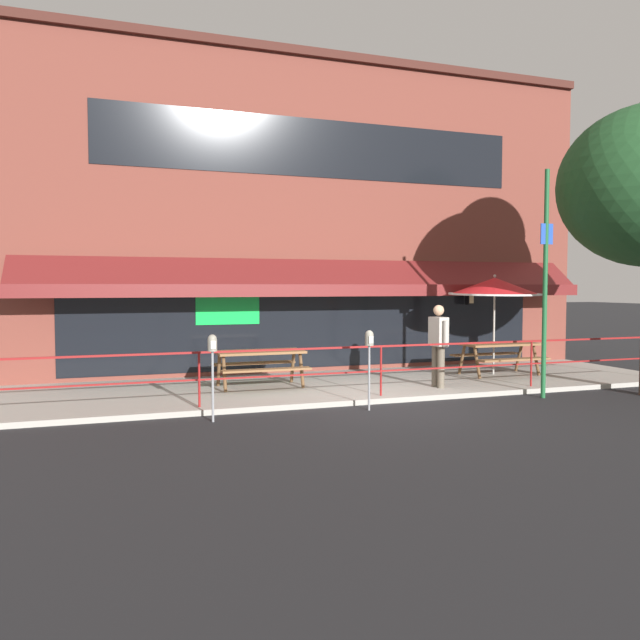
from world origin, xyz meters
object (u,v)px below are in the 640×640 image
patio_umbrella_centre (495,287)px  pedestrian_walking (438,341)px  parking_meter_near (212,351)px  picnic_table_left (260,358)px  parking_meter_far (369,346)px  picnic_table_centre (499,350)px  street_sign_pole (545,282)px

patio_umbrella_centre → pedestrian_walking: bearing=-150.3°
parking_meter_near → patio_umbrella_centre: bearing=20.2°
picnic_table_left → parking_meter_far: bearing=-61.0°
picnic_table_centre → parking_meter_far: bearing=-151.5°
pedestrian_walking → parking_meter_near: 5.07m
parking_meter_near → street_sign_pole: street_sign_pole is taller
picnic_table_left → picnic_table_centre: 5.73m
pedestrian_walking → street_sign_pole: bearing=-38.2°
picnic_table_centre → parking_meter_far: parking_meter_far is taller
street_sign_pole → parking_meter_far: bearing=-179.6°
pedestrian_walking → parking_meter_far: pedestrian_walking is taller
patio_umbrella_centre → street_sign_pole: size_ratio=0.53×
picnic_table_left → picnic_table_centre: same height
picnic_table_left → patio_umbrella_centre: bearing=0.9°
patio_umbrella_centre → parking_meter_near: size_ratio=1.67×
picnic_table_left → patio_umbrella_centre: size_ratio=0.76×
picnic_table_left → parking_meter_far: 2.87m
picnic_table_centre → parking_meter_far: (-4.35, -2.36, 0.44)m
pedestrian_walking → picnic_table_left: bearing=161.4°
picnic_table_left → pedestrian_walking: (3.50, -1.18, 0.35)m
picnic_table_centre → parking_meter_near: bearing=-161.3°
patio_umbrella_centre → parking_meter_near: patio_umbrella_centre is taller
patio_umbrella_centre → pedestrian_walking: 2.80m
street_sign_pole → pedestrian_walking: bearing=141.8°
parking_meter_near → street_sign_pole: 6.60m
pedestrian_walking → parking_meter_far: bearing=-148.6°
picnic_table_left → patio_umbrella_centre: patio_umbrella_centre is taller
patio_umbrella_centre → picnic_table_centre: bearing=-90.0°
street_sign_pole → picnic_table_centre: bearing=75.4°
parking_meter_far → pedestrian_walking: bearing=31.4°
picnic_table_left → patio_umbrella_centre: 5.91m
patio_umbrella_centre → street_sign_pole: bearing=-103.5°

